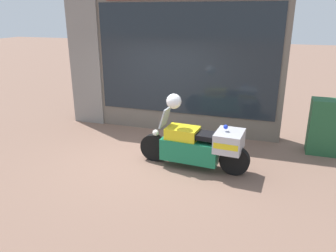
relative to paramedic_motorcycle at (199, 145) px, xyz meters
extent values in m
plane|color=#7A5B4C|center=(-1.32, 0.18, -0.52)|extent=(60.00, 60.00, 0.00)
cube|color=#6B6056|center=(-1.32, 2.18, 1.37)|extent=(5.84, 0.40, 3.78)
cube|color=gray|center=(-3.77, 2.20, 1.37)|extent=(0.94, 0.55, 3.78)
cube|color=#1E262D|center=(-0.88, 1.96, 1.42)|extent=(4.66, 0.02, 2.78)
cube|color=slate|center=(-0.92, 2.19, -0.24)|extent=(4.44, 0.30, 0.55)
cube|color=silver|center=(-0.92, 2.33, 0.71)|extent=(4.44, 0.02, 1.39)
cube|color=beige|center=(-0.92, 2.19, 1.40)|extent=(4.44, 0.30, 0.02)
cube|color=#C68E19|center=(-2.59, 2.19, 1.44)|extent=(0.18, 0.04, 0.06)
cube|color=black|center=(-1.75, 2.19, 1.44)|extent=(0.18, 0.04, 0.06)
cube|color=navy|center=(-0.92, 2.19, 1.44)|extent=(0.18, 0.04, 0.06)
cube|color=maroon|center=(-0.09, 2.19, 1.44)|extent=(0.18, 0.04, 0.06)
cube|color=#B7B2A8|center=(0.74, 2.19, 1.44)|extent=(0.18, 0.04, 0.06)
cube|color=white|center=(-2.30, 2.12, 0.17)|extent=(0.19, 0.03, 0.27)
cube|color=#2D8E42|center=(-0.92, 2.12, 0.17)|extent=(0.19, 0.04, 0.27)
cube|color=red|center=(0.46, 2.12, 0.17)|extent=(0.19, 0.02, 0.27)
cylinder|color=black|center=(-1.02, 0.07, -0.21)|extent=(0.61, 0.18, 0.60)
cylinder|color=black|center=(0.73, -0.05, -0.21)|extent=(0.61, 0.18, 0.60)
cube|color=#19754C|center=(-0.19, 0.01, -0.12)|extent=(1.23, 0.61, 0.45)
cube|color=yellow|center=(-0.37, 0.03, 0.20)|extent=(0.68, 0.52, 0.26)
cube|color=black|center=(0.08, -0.01, 0.22)|extent=(0.72, 0.44, 0.10)
cube|color=#B7B7BC|center=(0.60, -0.04, 0.18)|extent=(0.57, 0.70, 0.38)
cube|color=yellow|center=(0.60, -0.04, 0.18)|extent=(0.51, 0.71, 0.11)
cube|color=#B2BCC6|center=(-0.76, 0.05, 0.51)|extent=(0.18, 0.38, 0.42)
sphere|color=white|center=(-0.98, 0.07, 0.13)|extent=(0.14, 0.14, 0.14)
sphere|color=blue|center=(0.52, -0.04, 0.46)|extent=(0.09, 0.09, 0.09)
cube|color=#235633|center=(2.56, 1.65, 0.12)|extent=(0.75, 0.47, 1.27)
sphere|color=white|center=(-0.57, 0.04, 0.87)|extent=(0.31, 0.31, 0.31)
camera|label=1|loc=(1.31, -6.10, 2.59)|focal=35.00mm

